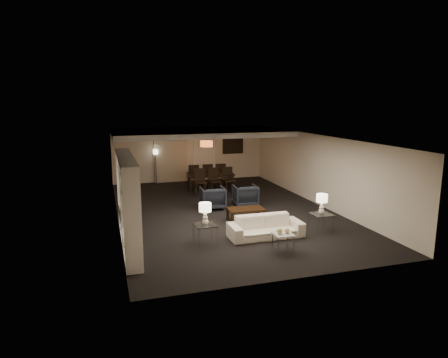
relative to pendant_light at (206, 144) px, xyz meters
The scene contains 35 objects.
floor 4.00m from the pendant_light, 94.90° to the right, with size 11.00×11.00×0.00m, color black.
ceiling 3.56m from the pendant_light, 94.90° to the right, with size 7.00×11.00×0.02m, color silver.
wall_back 2.13m from the pendant_light, 98.53° to the left, with size 7.00×0.02×2.50m, color beige.
wall_front 9.03m from the pendant_light, 91.91° to the right, with size 7.00×0.02×2.50m, color beige.
wall_left 5.21m from the pendant_light, 137.35° to the right, with size 0.02×11.00×2.50m, color beige.
wall_right 4.79m from the pendant_light, 47.56° to the right, with size 0.02×11.00×2.50m, color beige.
ceiling_soffit 0.57m from the pendant_light, behind, with size 7.00×4.00×0.20m, color silver.
curtains 2.38m from the pendant_light, 122.01° to the left, with size 1.50×0.12×2.40m, color beige.
door 2.19m from the pendant_light, 78.52° to the left, with size 0.90×0.05×2.10m, color silver.
painting 2.69m from the pendant_light, 47.44° to the left, with size 0.95×0.04×0.65m, color #142D38.
media_unit 7.13m from the pendant_light, 120.62° to the right, with size 0.38×3.40×2.35m, color white, non-canonical shape.
pendant_light is the anchor object (origin of this frame).
sofa 6.61m from the pendant_light, 89.93° to the right, with size 2.03×0.79×0.59m, color #EEE2C4.
coffee_table 5.10m from the pendant_light, 89.90° to the right, with size 1.12×0.65×0.40m, color black, non-canonical shape.
armchair_left 3.52m from the pendant_light, 100.79° to the right, with size 0.81×0.83×0.76m, color black.
armchair_right 3.52m from the pendant_light, 78.92° to the right, with size 0.81×0.83×0.76m, color black.
side_table_left 6.83m from the pendant_light, 104.80° to the right, with size 0.56×0.56×0.52m, color white, non-canonical shape.
side_table_right 6.83m from the pendant_light, 75.07° to the right, with size 0.56×0.56×0.52m, color silver, non-canonical shape.
table_lamp_left 6.72m from the pendant_light, 104.80° to the right, with size 0.32×0.32×0.58m, color #F4E8CE, non-canonical shape.
table_lamp_right 6.72m from the pendant_light, 75.07° to the right, with size 0.32×0.32×0.58m, color white, non-canonical shape.
marble_table 7.69m from the pendant_light, 89.94° to the right, with size 0.46×0.46×0.46m, color white, non-canonical shape.
gold_gourd_a 7.63m from the pendant_light, 90.70° to the right, with size 0.15×0.15×0.15m, color #E6CF7A.
gold_gourd_b 7.63m from the pendant_light, 89.17° to the right, with size 0.13×0.13×0.13m, color #E8C47A.
television 6.67m from the pendant_light, 122.78° to the right, with size 0.13×0.98×0.56m, color black.
vase_blue 8.22m from the pendant_light, 116.16° to the right, with size 0.17×0.17×0.18m, color #2546A1.
vase_amber 7.40m from the pendant_light, 119.23° to the right, with size 0.15×0.15×0.16m, color #AC8739.
floor_speaker 6.17m from the pendant_light, 125.53° to the right, with size 0.13×0.13×1.15m, color black.
dining_table 1.60m from the pendant_light, 60.46° to the right, with size 1.94×1.08×0.68m, color black.
chair_nl 1.72m from the pendant_light, 119.68° to the right, with size 0.47×0.47×1.01m, color black, non-canonical shape.
chair_nm 1.65m from the pendant_light, 82.35° to the right, with size 0.47×0.47×1.01m, color black, non-canonical shape.
chair_nr 1.80m from the pendant_light, 50.02° to the right, with size 0.47×0.47×1.01m, color black, non-canonical shape.
chair_fl 1.56m from the pendant_light, 137.30° to the left, with size 0.47×0.47×1.01m, color black, non-canonical shape.
chair_fm 1.49m from the pendant_light, 75.67° to the left, with size 0.47×0.47×1.01m, color black, non-canonical shape.
chair_fr 1.65m from the pendant_light, 32.09° to the left, with size 0.47×0.47×1.01m, color black, non-canonical shape.
floor_lamp 2.80m from the pendant_light, 138.26° to the left, with size 0.22×0.22×1.55m, color black, non-canonical shape.
Camera 1 is at (-3.82, -12.55, 3.68)m, focal length 32.00 mm.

